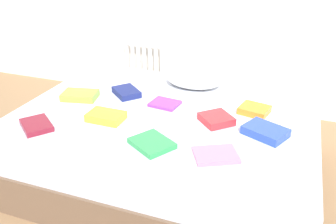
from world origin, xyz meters
TOP-DOWN VIEW (x-y plane):
  - ground_plane at (0.00, 0.00)m, footprint 8.00×8.00m
  - bed at (0.00, 0.00)m, footprint 2.00×1.50m
  - radiator at (-0.68, 1.20)m, footprint 0.43×0.04m
  - pillow at (0.05, 0.50)m, footprint 0.45×0.31m
  - textbook_purple at (-0.05, 0.11)m, footprint 0.21×0.18m
  - textbook_red at (0.35, -0.02)m, footprint 0.26×0.26m
  - textbook_pink at (0.44, -0.41)m, footprint 0.29×0.26m
  - textbook_yellow at (-0.32, -0.23)m, footprint 0.23×0.16m
  - textbook_lime at (-0.67, -0.00)m, footprint 0.28×0.21m
  - textbook_navy at (-0.38, 0.18)m, footprint 0.26×0.26m
  - textbook_green at (0.08, -0.42)m, footprint 0.29×0.28m
  - textbook_blue at (0.67, -0.08)m, footprint 0.29×0.26m
  - textbook_maroon at (-0.68, -0.47)m, footprint 0.27×0.26m
  - textbook_orange at (0.56, 0.20)m, footprint 0.22×0.20m

SIDE VIEW (x-z plane):
  - ground_plane at x=0.00m, z-range 0.00..0.00m
  - bed at x=0.00m, z-range 0.00..0.50m
  - radiator at x=-0.68m, z-range 0.09..0.60m
  - textbook_purple at x=-0.05m, z-range 0.50..0.52m
  - textbook_pink at x=0.44m, z-range 0.50..0.52m
  - textbook_green at x=0.08m, z-range 0.50..0.53m
  - textbook_maroon at x=-0.68m, z-range 0.50..0.53m
  - textbook_navy at x=-0.38m, z-range 0.50..0.54m
  - textbook_orange at x=0.56m, z-range 0.50..0.55m
  - textbook_red at x=0.35m, z-range 0.50..0.55m
  - textbook_lime at x=-0.67m, z-range 0.50..0.55m
  - textbook_yellow at x=-0.32m, z-range 0.50..0.55m
  - textbook_blue at x=0.67m, z-range 0.50..0.55m
  - pillow at x=0.05m, z-range 0.50..0.65m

